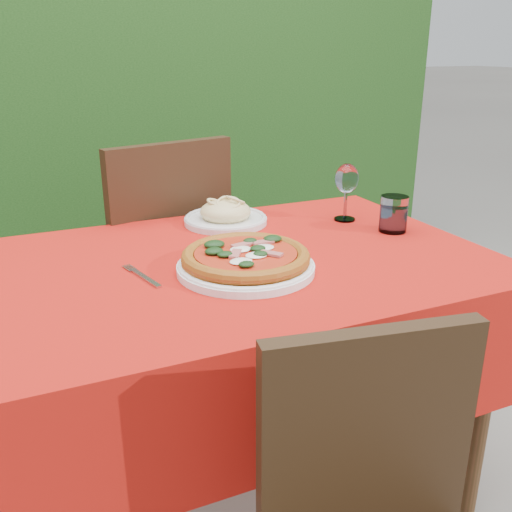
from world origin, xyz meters
name	(u,v)px	position (x,y,z in m)	size (l,w,h in m)	color
ground	(243,492)	(0.00, 0.00, 0.00)	(60.00, 60.00, 0.00)	slate
hedge	(115,122)	(0.00, 1.55, 0.92)	(3.20, 0.55, 1.78)	black
dining_table	(241,312)	(0.00, 0.00, 0.60)	(1.26, 0.86, 0.75)	#442815
chair_far	(160,258)	(-0.06, 0.59, 0.56)	(0.53, 0.53, 0.97)	black
pizza_plate	(246,260)	(-0.02, -0.09, 0.78)	(0.36, 0.36, 0.06)	white
pasta_plate	(226,215)	(0.08, 0.30, 0.77)	(0.25, 0.25, 0.07)	silver
water_glass	(393,216)	(0.49, 0.03, 0.80)	(0.08, 0.08, 0.10)	silver
wine_glass	(347,181)	(0.42, 0.18, 0.87)	(0.07, 0.07, 0.18)	silver
fork	(145,278)	(-0.25, -0.04, 0.75)	(0.02, 0.18, 0.00)	#B6B7BE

